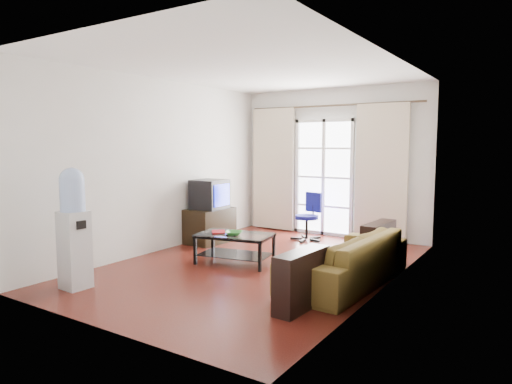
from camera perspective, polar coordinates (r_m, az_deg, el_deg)
floor at (r=6.44m, az=-0.00°, el=-9.20°), size 5.20×5.20×0.00m
ceiling at (r=6.30m, az=-0.00°, el=15.23°), size 5.20×5.20×0.00m
wall_back at (r=8.52m, az=9.56°, el=3.64°), size 3.60×0.02×2.70m
wall_front at (r=4.29m, az=-19.25°, el=1.10°), size 3.60×0.02×2.70m
wall_left at (r=7.36m, az=-11.87°, el=3.23°), size 0.02×5.20×2.70m
wall_right at (r=5.46m, az=16.06°, el=2.19°), size 0.02×5.20×2.70m
french_door at (r=8.55m, az=8.46°, el=1.82°), size 1.16×0.06×2.15m
curtain_rod at (r=8.45m, az=9.41°, el=10.61°), size 3.30×0.04×0.04m
curtain_left at (r=8.97m, az=2.18°, el=2.88°), size 0.90×0.07×2.35m
curtain_right at (r=8.09m, az=15.40°, el=2.32°), size 0.90×0.07×2.35m
radiator at (r=8.25m, az=14.27°, el=-3.67°), size 0.64×0.12×0.64m
sofa at (r=5.71m, az=11.17°, el=-8.16°), size 2.18×1.06×0.61m
coffee_table at (r=6.52m, az=-2.66°, el=-6.56°), size 1.14×0.78×0.42m
bowl at (r=6.38m, az=-2.77°, el=-5.18°), size 0.43×0.43×0.06m
book at (r=6.58m, az=-5.52°, el=-5.02°), size 0.43×0.43×0.02m
remote at (r=6.35m, az=-3.12°, el=-5.44°), size 0.16×0.07×0.02m
tv_stand at (r=7.91m, az=-5.80°, el=-4.18°), size 0.58×0.84×0.59m
crt_tv at (r=7.82m, az=-5.94°, el=-0.27°), size 0.56×0.55×0.50m
task_chair at (r=8.11m, az=6.48°, el=-4.28°), size 0.68×0.68×0.84m
water_cooler at (r=5.73m, az=-21.83°, el=-3.94°), size 0.32×0.30×1.42m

